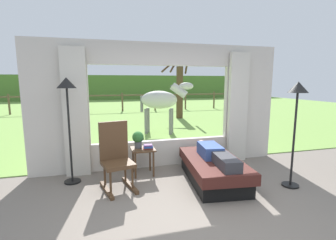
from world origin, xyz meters
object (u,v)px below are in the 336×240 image
object	(u,v)px
recliner_sofa	(213,169)
rocking_chair	(116,156)
side_table	(143,153)
floor_lamp_left	(67,99)
book_stack	(148,147)
pasture_tree	(179,90)
horse	(161,100)
potted_plant	(138,138)
floor_lamp_right	(297,103)
reclining_person	(215,154)

from	to	relation	value
recliner_sofa	rocking_chair	bearing A→B (deg)	-179.46
side_table	floor_lamp_left	world-z (taller)	floor_lamp_left
book_stack	pasture_tree	xyz separation A→B (m)	(2.83, 6.87, 0.83)
floor_lamp_left	recliner_sofa	bearing A→B (deg)	-13.94
recliner_sofa	pasture_tree	distance (m)	7.75
horse	pasture_tree	bearing A→B (deg)	175.58
rocking_chair	side_table	world-z (taller)	rocking_chair
side_table	book_stack	bearing A→B (deg)	-34.74
recliner_sofa	floor_lamp_left	size ratio (longest dim) A/B	0.97
recliner_sofa	horse	xyz separation A→B (m)	(0.08, 4.21, 0.94)
potted_plant	floor_lamp_right	size ratio (longest dim) A/B	0.18
recliner_sofa	floor_lamp_right	world-z (taller)	floor_lamp_right
rocking_chair	recliner_sofa	bearing A→B (deg)	-19.52
book_stack	potted_plant	bearing A→B (deg)	144.25
reclining_person	pasture_tree	xyz separation A→B (m)	(1.76, 7.50, 0.87)
potted_plant	book_stack	xyz separation A→B (m)	(0.17, -0.12, -0.14)
side_table	book_stack	distance (m)	0.17
side_table	book_stack	size ratio (longest dim) A/B	2.62
pasture_tree	horse	bearing A→B (deg)	-117.43
rocking_chair	book_stack	distance (m)	0.74
floor_lamp_right	horse	bearing A→B (deg)	103.19
floor_lamp_right	pasture_tree	size ratio (longest dim) A/B	0.58
horse	pasture_tree	distance (m)	3.66
book_stack	pasture_tree	size ratio (longest dim) A/B	0.06
reclining_person	horse	world-z (taller)	horse
potted_plant	pasture_tree	size ratio (longest dim) A/B	0.10
side_table	floor_lamp_left	xyz separation A→B (m)	(-1.28, -0.04, 1.07)
rocking_chair	book_stack	xyz separation A→B (m)	(0.62, 0.40, 0.02)
horse	floor_lamp_right	bearing A→B (deg)	36.20
potted_plant	horse	size ratio (longest dim) A/B	0.18
reclining_person	floor_lamp_left	bearing A→B (deg)	171.84
side_table	pasture_tree	xyz separation A→B (m)	(2.92, 6.80, 0.96)
rocking_chair	horse	size ratio (longest dim) A/B	0.63
floor_lamp_right	pasture_tree	xyz separation A→B (m)	(0.57, 8.00, -0.05)
side_table	floor_lamp_left	distance (m)	1.67
recliner_sofa	pasture_tree	size ratio (longest dim) A/B	0.58
rocking_chair	pasture_tree	bearing A→B (deg)	51.42
rocking_chair	floor_lamp_right	bearing A→B (deg)	-27.53
floor_lamp_left	horse	distance (m)	4.41
rocking_chair	floor_lamp_left	bearing A→B (deg)	137.72
reclining_person	floor_lamp_right	world-z (taller)	floor_lamp_right
pasture_tree	rocking_chair	bearing A→B (deg)	-115.40
floor_lamp_left	floor_lamp_right	world-z (taller)	floor_lamp_left
side_table	horse	distance (m)	3.84
floor_lamp_left	floor_lamp_right	size ratio (longest dim) A/B	1.04
reclining_person	pasture_tree	world-z (taller)	pasture_tree
reclining_person	book_stack	bearing A→B (deg)	156.08
book_stack	floor_lamp_right	bearing A→B (deg)	-26.67
reclining_person	horse	bearing A→B (deg)	95.82
reclining_person	floor_lamp_left	world-z (taller)	floor_lamp_left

